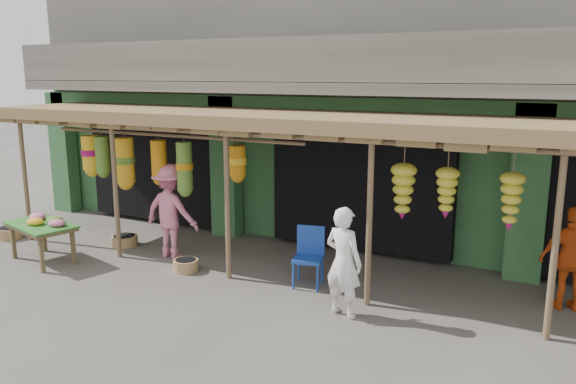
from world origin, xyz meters
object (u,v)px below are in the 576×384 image
at_px(flower_table, 43,226).
at_px(person_shopper, 171,211).
at_px(person_front, 344,262).
at_px(person_vendor, 572,259).
at_px(blue_chair, 309,253).

height_order(flower_table, person_shopper, person_shopper).
height_order(person_front, person_shopper, person_shopper).
relative_size(flower_table, person_shopper, 0.88).
bearing_deg(person_vendor, person_front, 10.47).
bearing_deg(blue_chair, person_front, -56.24).
bearing_deg(person_vendor, person_shopper, -14.10).
height_order(blue_chair, person_shopper, person_shopper).
distance_m(flower_table, person_shopper, 2.37).
xyz_separation_m(blue_chair, person_front, (0.96, -0.89, 0.27)).
bearing_deg(person_front, person_vendor, -135.19).
xyz_separation_m(blue_chair, person_shopper, (-2.94, 0.11, 0.35)).
bearing_deg(person_shopper, blue_chair, 178.49).
height_order(blue_chair, person_front, person_front).
bearing_deg(person_front, person_shopper, -0.25).
bearing_deg(person_front, blue_chair, -28.76).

